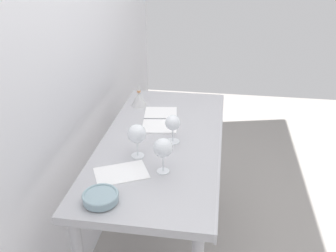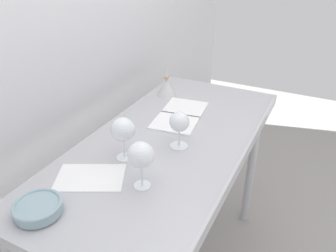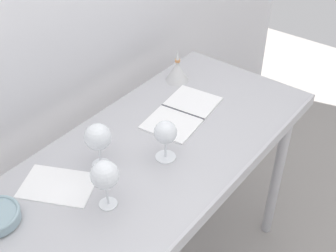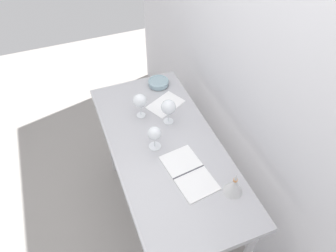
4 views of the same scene
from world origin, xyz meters
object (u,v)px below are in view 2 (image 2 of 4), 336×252
Objects in this scene: open_notebook at (180,115)px; wine_glass_near_center at (179,123)px; tasting_bowl at (38,208)px; wine_glass_far_left at (123,130)px; decanter_funnel at (167,87)px; wine_glass_near_left at (141,156)px; tasting_sheet_upper at (90,177)px.

wine_glass_near_center is at bearing -163.36° from open_notebook.
open_notebook is 2.51× the size of tasting_bowl.
wine_glass_far_left reaches higher than open_notebook.
wine_glass_far_left reaches higher than decanter_funnel.
wine_glass_near_left reaches higher than open_notebook.
tasting_sheet_upper is (-0.34, 0.20, -0.11)m from wine_glass_near_center.
tasting_sheet_upper is 1.59× the size of tasting_bowl.
tasting_sheet_upper is at bearing -173.51° from decanter_funnel.
wine_glass_far_left is 0.23m from wine_glass_near_center.
tasting_bowl is 1.00× the size of decanter_funnel.
tasting_bowl is (-0.55, 0.22, -0.09)m from wine_glass_near_center.
wine_glass_near_center reaches higher than tasting_sheet_upper.
wine_glass_far_left is at bearing 167.21° from open_notebook.
decanter_funnel is at bearing 34.46° from open_notebook.
tasting_sheet_upper is (-0.59, 0.08, -0.00)m from open_notebook.
tasting_sheet_upper is at bearing 165.67° from wine_glass_far_left.
tasting_sheet_upper is 0.22m from tasting_bowl.
wine_glass_near_center reaches higher than tasting_bowl.
open_notebook is 0.26m from decanter_funnel.
wine_glass_near_left is 0.80m from decanter_funnel.
tasting_bowl is (-0.81, 0.11, 0.02)m from open_notebook.
wine_glass_near_left reaches higher than wine_glass_far_left.
tasting_bowl is (-0.22, 0.03, 0.02)m from tasting_sheet_upper.
wine_glass_far_left is 1.15× the size of decanter_funnel.
wine_glass_near_center is 1.03× the size of tasting_bowl.
wine_glass_near_left is 0.46× the size of open_notebook.
wine_glass_near_left is at bearing -128.57° from wine_glass_far_left.
wine_glass_far_left is 0.46× the size of open_notebook.
wine_glass_near_left is 1.16× the size of decanter_funnel.
wine_glass_near_left reaches higher than wine_glass_near_center.
wine_glass_far_left is at bearing 51.43° from wine_glass_near_left.
tasting_sheet_upper is 0.79m from decanter_funnel.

